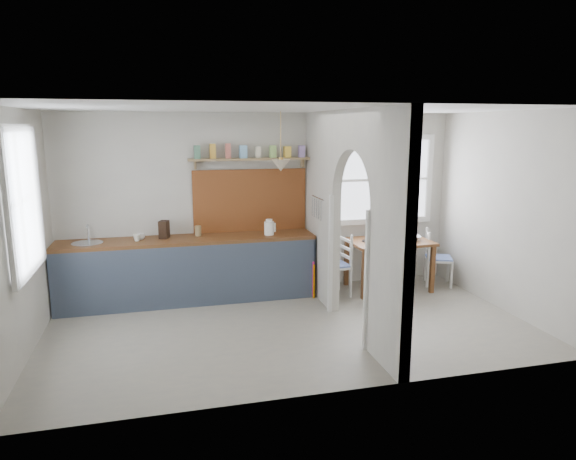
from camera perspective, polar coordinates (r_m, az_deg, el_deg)
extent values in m
cube|color=gray|center=(6.36, 0.35, -10.75)|extent=(5.80, 3.20, 0.01)
cube|color=beige|center=(5.89, 0.38, 13.35)|extent=(5.80, 3.20, 0.01)
cube|color=beige|center=(7.53, -2.70, 3.01)|extent=(5.80, 0.01, 2.60)
cube|color=beige|center=(4.50, 5.50, -2.83)|extent=(5.80, 0.01, 2.60)
cube|color=beige|center=(5.98, -27.64, -0.53)|extent=(0.01, 3.20, 2.60)
cube|color=beige|center=(7.28, 23.07, 1.80)|extent=(0.01, 3.20, 2.60)
cube|color=beige|center=(5.12, 11.39, -1.24)|extent=(0.12, 0.80, 2.60)
cube|color=beige|center=(7.13, 3.79, 2.52)|extent=(0.12, 1.20, 2.60)
cube|color=beige|center=(5.93, 7.50, 8.16)|extent=(0.12, 1.20, 1.05)
cube|color=#512D0F|center=(7.18, -11.06, -1.07)|extent=(3.50, 0.60, 0.05)
cube|color=#3D4A5D|center=(7.01, -10.78, -5.16)|extent=(3.50, 0.03, 0.85)
cube|color=black|center=(7.33, -10.95, -4.42)|extent=(3.46, 0.45, 0.85)
cylinder|color=#B7BDC8|center=(7.23, -21.40, -1.45)|extent=(0.40, 0.40, 0.02)
cube|color=brown|center=(7.46, -4.21, 3.30)|extent=(1.65, 0.03, 0.90)
cube|color=olive|center=(7.32, -4.16, 7.86)|extent=(1.75, 0.20, 0.03)
cube|color=#37654A|center=(7.22, -10.07, 8.50)|extent=(0.09, 0.09, 0.18)
cube|color=#B58420|center=(7.24, -8.37, 8.57)|extent=(0.09, 0.09, 0.18)
cube|color=#A94E40|center=(7.26, -6.68, 8.62)|extent=(0.09, 0.09, 0.18)
cube|color=#6297BC|center=(7.29, -5.01, 8.66)|extent=(0.09, 0.09, 0.18)
cube|color=beige|center=(7.33, -3.34, 8.70)|extent=(0.09, 0.09, 0.18)
cube|color=#78A84C|center=(7.37, -1.70, 8.73)|extent=(0.09, 0.09, 0.18)
cube|color=gold|center=(7.42, -0.08, 8.76)|extent=(0.09, 0.09, 0.18)
cube|color=#9072B8|center=(7.48, 1.52, 8.77)|extent=(0.09, 0.09, 0.18)
cone|color=beige|center=(7.06, -0.80, 7.19)|extent=(0.26, 0.26, 0.16)
cylinder|color=#B7BDC8|center=(6.99, 3.36, 3.58)|extent=(0.02, 0.50, 0.02)
imported|color=white|center=(7.14, -16.44, -0.82)|extent=(0.11, 0.11, 0.09)
imported|color=silver|center=(7.21, -16.05, -0.70)|extent=(0.12, 0.12, 0.09)
cube|color=black|center=(7.20, -13.60, 0.05)|extent=(0.16, 0.18, 0.24)
cylinder|color=#937C50|center=(7.26, -9.96, -0.10)|extent=(0.11, 0.11, 0.14)
cube|color=#D71F8A|center=(7.32, 2.81, -5.47)|extent=(0.02, 0.03, 0.51)
cube|color=#C76600|center=(7.29, 2.89, -5.74)|extent=(0.02, 0.03, 0.49)
imported|color=silver|center=(7.83, 13.56, -0.85)|extent=(0.34, 0.34, 0.07)
imported|color=#63925C|center=(7.51, 10.31, -1.10)|extent=(0.14, 0.14, 0.10)
cylinder|color=black|center=(7.61, 8.88, -1.22)|extent=(0.23, 0.23, 0.01)
imported|color=#633E7E|center=(7.86, 10.83, -0.32)|extent=(0.20, 0.20, 0.16)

